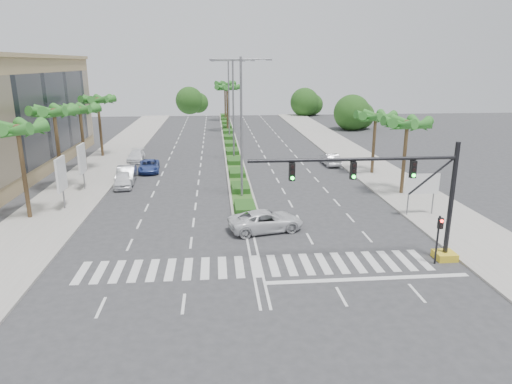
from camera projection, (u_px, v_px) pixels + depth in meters
The scene contains 27 objects.
ground at pixel (256, 266), 26.77m from camera, with size 160.00×160.00×0.00m, color #333335.
footpath_right at pixel (385, 177), 47.23m from camera, with size 6.00×120.00×0.15m, color gray.
footpath_left at pixel (83, 184), 44.59m from camera, with size 6.00×120.00×0.15m, color gray.
median at pixel (230, 140), 69.86m from camera, with size 2.20×75.00×0.20m, color gray.
median_grass at pixel (230, 139), 69.82m from camera, with size 1.80×75.00×0.04m, color #37591E.
signal_gantry at pixel (414, 206), 26.63m from camera, with size 12.60×1.20×7.20m.
pedestrian_signal at pixel (439, 232), 26.49m from camera, with size 0.28×0.36×3.00m.
direction_sign at pixel (422, 185), 34.93m from camera, with size 2.70×0.11×3.40m.
billboard_near at pixel (61, 175), 36.20m from camera, with size 0.18×2.10×4.35m.
billboard_far at pixel (82, 159), 41.95m from camera, with size 0.18×2.10×4.35m.
palm_left_near at pixel (18, 132), 33.09m from camera, with size 4.57×4.68×7.55m.
palm_left_mid at pixel (54, 114), 40.65m from camera, with size 4.57×4.68×7.95m.
palm_left_far at pixel (80, 112), 48.47m from camera, with size 4.57×4.68×7.35m.
palm_left_end at pixel (98, 102), 56.03m from camera, with size 4.57×4.68×7.75m.
palm_right_near at pixel (407, 126), 39.75m from camera, with size 4.57×4.68×7.05m.
palm_right_far at pixel (376, 119), 47.49m from camera, with size 4.57×4.68×6.75m.
palm_median_a at pixel (227, 89), 77.51m from camera, with size 4.57×4.68×8.05m.
palm_median_b at pixel (225, 85), 91.88m from camera, with size 4.57×4.68×8.05m.
streetlight_near at pixel (241, 121), 38.33m from camera, with size 5.10×0.25×12.00m.
streetlight_mid at pixel (233, 104), 53.65m from camera, with size 5.10×0.25×12.00m.
streetlight_far at pixel (229, 95), 68.98m from camera, with size 5.10×0.25×12.00m.
car_parked_a at pixel (123, 180), 43.61m from camera, with size 1.68×4.17×1.42m, color white.
car_parked_b at pixel (126, 174), 45.37m from camera, with size 1.69×4.86×1.60m, color #A2A2A7.
car_parked_c at pixel (149, 166), 49.77m from camera, with size 2.16×4.67×1.30m, color #2F4691.
car_parked_d at pixel (136, 156), 55.09m from camera, with size 1.83×4.50×1.31m, color white.
car_crossing at pixel (266, 221), 32.27m from camera, with size 2.44×5.30×1.47m, color silver.
car_right at pixel (330, 159), 53.08m from camera, with size 1.47×4.21×1.39m, color silver.
Camera 1 is at (-2.24, -24.46, 11.51)m, focal length 32.00 mm.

